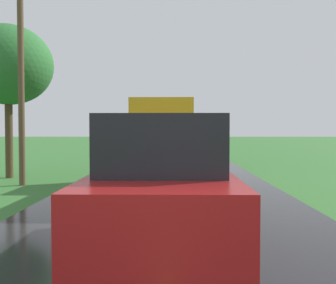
# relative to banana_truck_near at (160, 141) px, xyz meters

# --- Properties ---
(banana_truck_near) EXTENTS (2.38, 5.82, 2.80)m
(banana_truck_near) POSITION_rel_banana_truck_near_xyz_m (0.00, 0.00, 0.00)
(banana_truck_near) COLOR #2D2D30
(banana_truck_near) RESTS_ON road_surface
(banana_truck_far) EXTENTS (2.38, 5.81, 2.80)m
(banana_truck_far) POSITION_rel_banana_truck_near_xyz_m (0.40, 9.69, 0.01)
(banana_truck_far) COLOR #2D2D30
(banana_truck_far) RESTS_ON road_surface
(utility_pole_roadside) EXTENTS (2.13, 0.20, 7.83)m
(utility_pole_roadside) POSITION_rel_banana_truck_near_xyz_m (-4.57, 0.38, 2.77)
(utility_pole_roadside) COLOR brown
(utility_pole_roadside) RESTS_ON ground
(roadside_tree_near_left) EXTENTS (3.33, 3.33, 5.78)m
(roadside_tree_near_left) POSITION_rel_banana_truck_near_xyz_m (-5.84, 2.26, 2.80)
(roadside_tree_near_left) COLOR #4C3823
(roadside_tree_near_left) RESTS_ON ground
(following_car) EXTENTS (1.74, 4.10, 1.92)m
(following_car) POSITION_rel_banana_truck_near_xyz_m (0.28, -6.68, -0.39)
(following_car) COLOR maroon
(following_car) RESTS_ON road_surface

